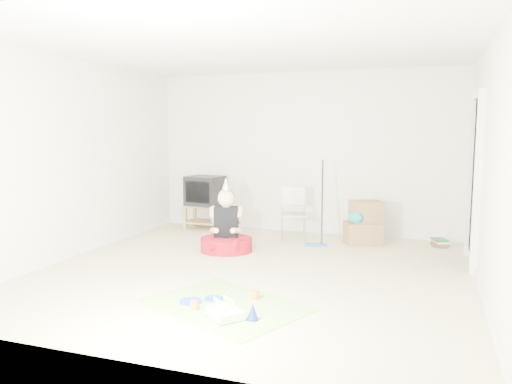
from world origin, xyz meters
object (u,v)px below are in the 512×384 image
(tv_stand, at_px, (205,215))
(folding_chair, at_px, (293,215))
(cardboard_boxes, at_px, (364,224))
(birthday_cake, at_px, (225,314))
(seated_woman, at_px, (226,236))
(crt_tv, at_px, (205,191))

(tv_stand, relative_size, folding_chair, 0.79)
(folding_chair, bearing_deg, cardboard_boxes, 8.19)
(birthday_cake, bearing_deg, seated_woman, 112.29)
(tv_stand, relative_size, seated_woman, 0.64)
(crt_tv, xyz_separation_m, seated_woman, (0.95, -1.36, -0.43))
(tv_stand, bearing_deg, folding_chair, -14.40)
(seated_woman, bearing_deg, crt_tv, 124.94)
(tv_stand, xyz_separation_m, seated_woman, (0.95, -1.36, -0.02))
(crt_tv, relative_size, birthday_cake, 1.44)
(cardboard_boxes, distance_m, seated_woman, 2.04)
(tv_stand, xyz_separation_m, folding_chair, (1.65, -0.42, 0.16))
(crt_tv, distance_m, seated_woman, 1.71)
(cardboard_boxes, bearing_deg, birthday_cake, -103.16)
(folding_chair, bearing_deg, tv_stand, 165.60)
(crt_tv, bearing_deg, folding_chair, -6.65)
(folding_chair, distance_m, birthday_cake, 3.26)
(tv_stand, distance_m, cardboard_boxes, 2.69)
(crt_tv, relative_size, cardboard_boxes, 0.90)
(folding_chair, height_order, cardboard_boxes, folding_chair)
(tv_stand, bearing_deg, cardboard_boxes, -5.89)
(folding_chair, distance_m, cardboard_boxes, 1.04)
(tv_stand, height_order, cardboard_boxes, cardboard_boxes)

